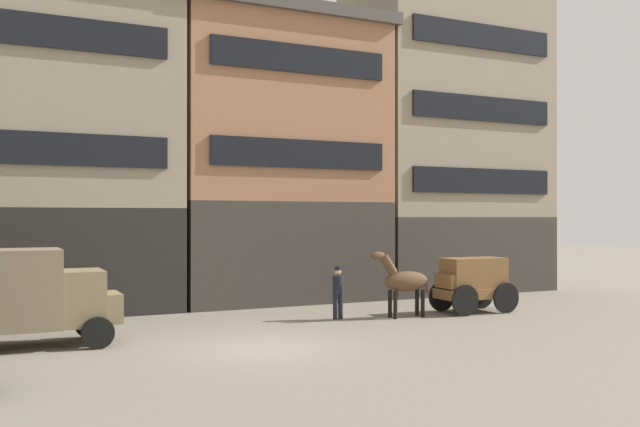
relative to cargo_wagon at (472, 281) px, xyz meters
name	(u,v)px	position (x,y,z in m)	size (l,w,h in m)	color
ground_plane	(264,348)	(-9.34, -3.11, -1.15)	(120.00, 120.00, 0.00)	slate
building_center_left	(45,146)	(-13.99, 7.15, 4.94)	(9.66, 6.14, 12.08)	black
building_center_right	(273,157)	(-4.92, 7.15, 4.88)	(9.18, 6.14, 11.98)	#38332D
building_far_right	(445,113)	(3.99, 7.15, 7.32)	(9.35, 6.14, 16.84)	#38332D
cargo_wagon	(472,281)	(0.00, 0.00, 0.00)	(2.93, 1.55, 1.98)	brown
draft_horse	(404,281)	(-2.95, 0.00, 0.12)	(2.35, 0.63, 2.30)	#513823
delivery_truck_far	(28,294)	(-14.96, -0.33, 0.28)	(4.38, 2.18, 2.62)	#7A6B4C
pedestrian_officer	(338,290)	(-5.18, 0.65, -0.17)	(0.50, 0.50, 1.79)	black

